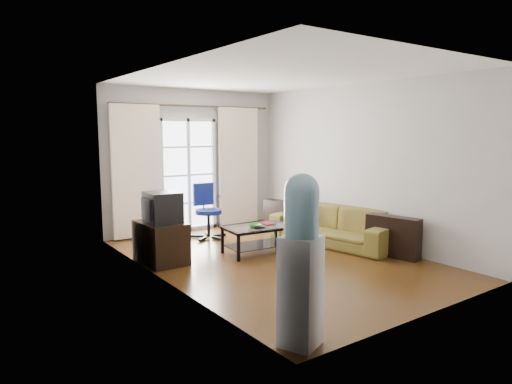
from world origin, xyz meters
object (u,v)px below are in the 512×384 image
Objects in this scene: tv_stand at (161,242)px; water_cooler at (301,257)px; sofa at (333,226)px; crt_tv at (161,207)px; task_chair at (208,222)px; coffee_table at (258,236)px.

tv_stand is 0.53× the size of water_cooler.
crt_tv is at bearing -113.39° from sofa.
water_cooler is at bearing -60.01° from sofa.
water_cooler reaches higher than crt_tv.
water_cooler reaches higher than tv_stand.
sofa is 2.22m from task_chair.
water_cooler is (-1.52, -2.77, 0.54)m from coffee_table.
sofa reaches higher than coffee_table.
water_cooler reaches higher than task_chair.
crt_tv reaches higher than tv_stand.
task_chair reaches higher than coffee_table.
crt_tv is at bearing -137.69° from task_chair.
sofa is 2.91m from tv_stand.
tv_stand is 3.21m from water_cooler.
water_cooler is at bearing -90.51° from crt_tv.
tv_stand is at bearing 92.46° from crt_tv.
crt_tv reaches higher than coffee_table.
tv_stand is 1.63m from task_chair.
task_chair reaches higher than sofa.
sofa is at bearing 17.71° from water_cooler.
crt_tv is 0.32× the size of water_cooler.
task_chair reaches higher than tv_stand.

